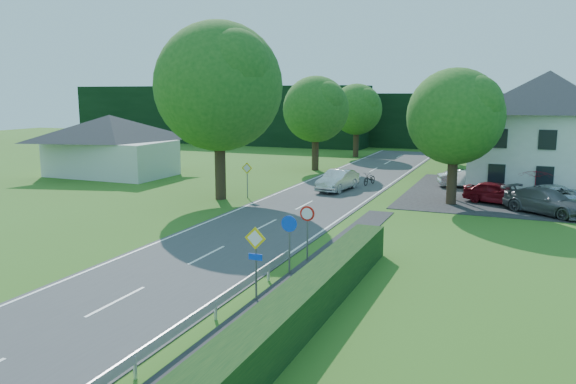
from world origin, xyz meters
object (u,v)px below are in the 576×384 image
at_px(parked_car_silver_a, 465,179).
at_px(parasol, 535,185).
at_px(parked_car_red, 497,193).
at_px(motorcycle, 370,179).
at_px(moving_car, 338,180).
at_px(parked_car_silver_b, 558,196).
at_px(parked_car_grey, 546,201).
at_px(streetlight, 451,132).

xyz_separation_m(parked_car_silver_a, parasol, (4.71, -3.75, 0.36)).
bearing_deg(parked_car_red, motorcycle, 84.79).
height_order(moving_car, parked_car_silver_b, moving_car).
bearing_deg(parked_car_silver_a, parked_car_grey, -163.83).
distance_m(motorcycle, parked_car_grey, 13.81).
bearing_deg(parked_car_silver_b, motorcycle, 44.29).
height_order(parked_car_silver_b, parasol, parasol).
bearing_deg(parked_car_grey, motorcycle, 96.18).
relative_size(streetlight, parasol, 3.54).
bearing_deg(parked_car_red, streetlight, 94.77).
bearing_deg(parked_car_silver_a, motorcycle, 84.95).
xyz_separation_m(streetlight, moving_car, (-7.76, 0.01, -3.68)).
relative_size(moving_car, parked_car_red, 1.10).
bearing_deg(parasol, parked_car_silver_a, 141.46).
relative_size(motorcycle, parked_car_silver_b, 0.36).
height_order(motorcycle, parked_car_silver_a, parked_car_silver_a).
xyz_separation_m(parked_car_silver_a, parked_car_silver_b, (6.00, -5.74, 0.05)).
bearing_deg(parked_car_silver_a, moving_car, 103.15).
bearing_deg(streetlight, parked_car_red, -14.45).
xyz_separation_m(streetlight, motorcycle, (-6.26, 3.46, -3.95)).
xyz_separation_m(streetlight, parked_car_silver_b, (6.69, -0.79, -3.71)).
relative_size(parked_car_grey, parasol, 2.23).
distance_m(parked_car_silver_b, parasol, 2.39).
bearing_deg(moving_car, parked_car_red, 2.75).
height_order(motorcycle, parked_car_silver_b, parked_car_silver_b).
xyz_separation_m(parked_car_red, parasol, (2.28, 2.00, 0.32)).
height_order(parked_car_red, parked_car_silver_a, parked_car_red).
distance_m(parked_car_silver_a, parasol, 6.03).
bearing_deg(moving_car, parked_car_grey, -5.46).
bearing_deg(parked_car_grey, parked_car_silver_a, 67.48).
distance_m(streetlight, parked_car_red, 4.92).
bearing_deg(parked_car_grey, parked_car_red, 85.90).
bearing_deg(parked_car_red, moving_car, 104.95).
distance_m(streetlight, motorcycle, 8.17).
bearing_deg(parasol, parked_car_silver_b, -57.11).
distance_m(parked_car_grey, parked_car_silver_b, 2.35).
height_order(streetlight, parked_car_silver_a, streetlight).
bearing_deg(parasol, streetlight, -167.52).
height_order(moving_car, parked_car_grey, moving_car).
bearing_deg(parked_car_grey, parasol, 41.28).
bearing_deg(moving_car, streetlight, 6.95).
distance_m(parked_car_red, parasol, 3.05).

